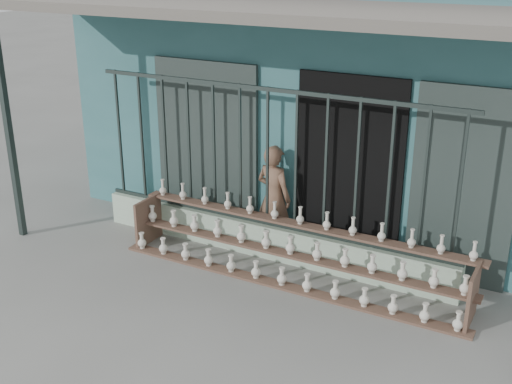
% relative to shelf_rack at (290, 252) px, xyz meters
% --- Properties ---
extents(ground, '(60.00, 60.00, 0.00)m').
position_rel_shelf_rack_xyz_m(ground, '(-0.53, -0.88, -0.36)').
color(ground, slate).
extents(workshop_building, '(7.40, 6.60, 3.21)m').
position_rel_shelf_rack_xyz_m(workshop_building, '(-0.53, 3.35, 1.26)').
color(workshop_building, '#316467').
rests_on(workshop_building, ground).
extents(parapet_wall, '(5.00, 0.20, 0.45)m').
position_rel_shelf_rack_xyz_m(parapet_wall, '(-0.53, 0.42, -0.14)').
color(parapet_wall, '#ADC9AC').
rests_on(parapet_wall, ground).
extents(security_fence, '(5.00, 0.04, 1.80)m').
position_rel_shelf_rack_xyz_m(security_fence, '(-0.53, 0.42, 0.99)').
color(security_fence, '#283330').
rests_on(security_fence, parapet_wall).
extents(shelf_rack, '(4.50, 0.68, 0.85)m').
position_rel_shelf_rack_xyz_m(shelf_rack, '(0.00, 0.00, 0.00)').
color(shelf_rack, brown).
rests_on(shelf_rack, ground).
extents(elderly_woman, '(0.58, 0.44, 1.43)m').
position_rel_shelf_rack_xyz_m(elderly_woman, '(-0.58, 0.71, 0.35)').
color(elderly_woman, brown).
rests_on(elderly_woman, ground).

